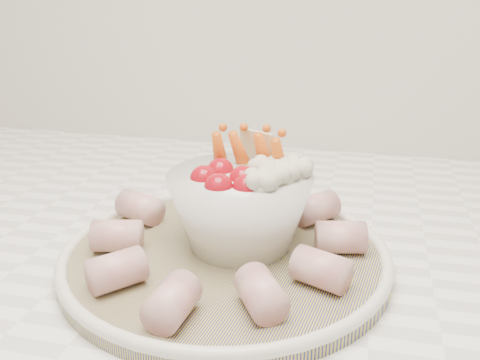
# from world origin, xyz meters

# --- Properties ---
(serving_platter) EXTENTS (0.36, 0.36, 0.02)m
(serving_platter) POSITION_xyz_m (0.03, 1.34, 0.93)
(serving_platter) COLOR navy
(serving_platter) RESTS_ON kitchen_counter
(veggie_bowl) EXTENTS (0.14, 0.14, 0.11)m
(veggie_bowl) POSITION_xyz_m (0.04, 1.36, 0.98)
(veggie_bowl) COLOR white
(veggie_bowl) RESTS_ON serving_platter
(cured_meat_rolls) EXTENTS (0.27, 0.27, 0.03)m
(cured_meat_rolls) POSITION_xyz_m (0.03, 1.34, 0.95)
(cured_meat_rolls) COLOR #B9545D
(cured_meat_rolls) RESTS_ON serving_platter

